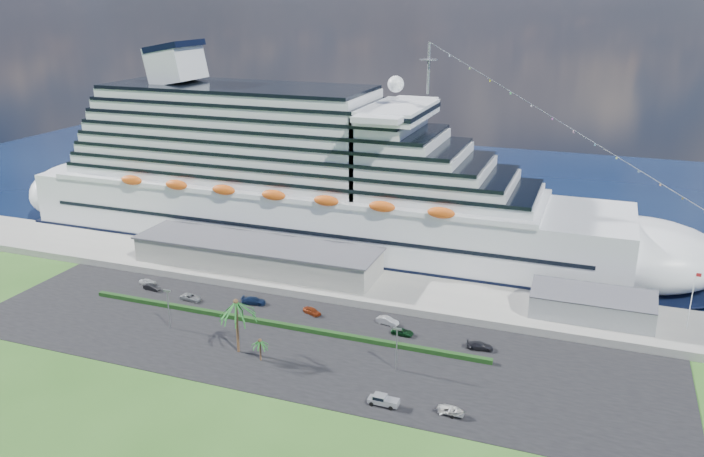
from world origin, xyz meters
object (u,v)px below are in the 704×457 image
at_px(cruise_ship, 309,185).
at_px(pickup_truck, 383,400).
at_px(parked_car_3, 254,301).
at_px(boat_trailer, 451,410).

height_order(cruise_ship, pickup_truck, cruise_ship).
xyz_separation_m(cruise_ship, parked_car_3, (4.14, -40.06, -15.80)).
height_order(parked_car_3, boat_trailer, parked_car_3).
bearing_deg(parked_car_3, cruise_ship, -3.16).
relative_size(cruise_ship, pickup_truck, 36.74).
xyz_separation_m(parked_car_3, pickup_truck, (38.67, -27.69, 0.23)).
xyz_separation_m(cruise_ship, pickup_truck, (42.82, -67.75, -15.57)).
distance_m(parked_car_3, boat_trailer, 56.50).
bearing_deg(pickup_truck, cruise_ship, 122.29).
bearing_deg(boat_trailer, cruise_ship, 128.97).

